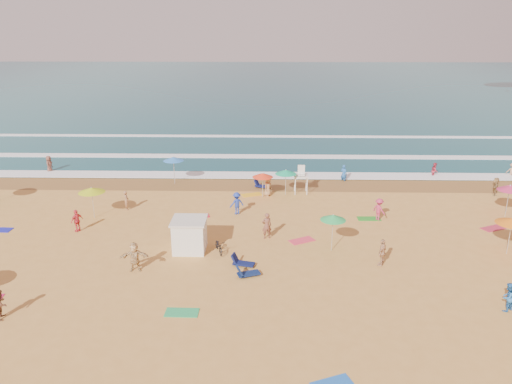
{
  "coord_description": "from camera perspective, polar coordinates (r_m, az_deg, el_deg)",
  "views": [
    {
      "loc": [
        -0.3,
        -30.49,
        14.05
      ],
      "look_at": [
        -1.1,
        6.0,
        1.5
      ],
      "focal_mm": 35.0,
      "sensor_mm": 36.0,
      "label": 1
    }
  ],
  "objects": [
    {
      "name": "beachgoers",
      "position": [
        37.23,
        1.94,
        -1.92
      ],
      "size": [
        51.05,
        26.13,
        2.07
      ],
      "color": "brown",
      "rests_on": "ground"
    },
    {
      "name": "loungers",
      "position": [
        31.49,
        10.56,
        -7.52
      ],
      "size": [
        41.12,
        27.91,
        0.34
      ],
      "color": "navy",
      "rests_on": "ground"
    },
    {
      "name": "towels",
      "position": [
        32.33,
        2.16,
        -6.77
      ],
      "size": [
        41.91,
        24.81,
        0.03
      ],
      "color": "#D61A57",
      "rests_on": "ground"
    },
    {
      "name": "bicycle",
      "position": [
        32.09,
        -4.25,
        -6.17
      ],
      "size": [
        1.08,
        1.77,
        0.88
      ],
      "primitive_type": "imported",
      "rotation": [
        0.0,
        0.0,
        0.32
      ],
      "color": "black",
      "rests_on": "ground"
    },
    {
      "name": "wet_sand",
      "position": [
        45.22,
        1.58,
        0.88
      ],
      "size": [
        220.0,
        220.0,
        0.0
      ],
      "primitive_type": "plane",
      "color": "olive",
      "rests_on": "ground"
    },
    {
      "name": "ground",
      "position": [
        33.57,
        1.67,
        -5.77
      ],
      "size": [
        220.0,
        220.0,
        0.0
      ],
      "primitive_type": "plane",
      "color": "gold",
      "rests_on": "ground"
    },
    {
      "name": "surf_foam",
      "position": [
        53.65,
        1.54,
        3.9
      ],
      "size": [
        200.0,
        18.7,
        0.05
      ],
      "color": "white",
      "rests_on": "ground"
    },
    {
      "name": "ocean",
      "position": [
        115.35,
        1.43,
        11.97
      ],
      "size": [
        220.0,
        140.0,
        0.18
      ],
      "primitive_type": "cube",
      "color": "#0C4756",
      "rests_on": "ground"
    },
    {
      "name": "lifeguard_stand",
      "position": [
        42.82,
        5.16,
        1.22
      ],
      "size": [
        1.2,
        1.2,
        2.1
      ],
      "primitive_type": null,
      "color": "white",
      "rests_on": "ground"
    },
    {
      "name": "cabana_roof",
      "position": [
        31.95,
        -7.67,
        -3.24
      ],
      "size": [
        2.2,
        2.2,
        0.12
      ],
      "primitive_type": "cube",
      "color": "silver",
      "rests_on": "cabana"
    },
    {
      "name": "beach_umbrellas",
      "position": [
        34.83,
        5.43,
        -1.03
      ],
      "size": [
        56.58,
        27.44,
        0.77
      ],
      "color": "green",
      "rests_on": "ground"
    },
    {
      "name": "cabana",
      "position": [
        32.36,
        -7.59,
        -4.98
      ],
      "size": [
        2.0,
        2.0,
        2.0
      ],
      "primitive_type": "cube",
      "color": "white",
      "rests_on": "ground"
    }
  ]
}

